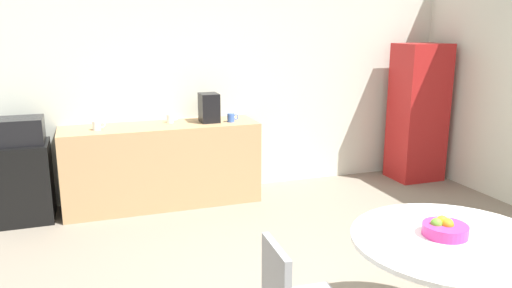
{
  "coord_description": "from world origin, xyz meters",
  "views": [
    {
      "loc": [
        -1.45,
        -2.69,
        1.96
      ],
      "look_at": [
        -0.08,
        1.28,
        0.95
      ],
      "focal_mm": 34.93,
      "sensor_mm": 36.0,
      "label": 1
    }
  ],
  "objects_px": {
    "round_table": "(451,257)",
    "mug_green": "(97,126)",
    "mini_fridge": "(24,182)",
    "microwave": "(18,131)",
    "fruit_bowl": "(445,229)",
    "coffee_maker": "(209,108)",
    "mug_white": "(231,118)",
    "locker_cabinet": "(418,113)",
    "mug_red": "(171,118)"
  },
  "relations": [
    {
      "from": "mini_fridge",
      "to": "mug_red",
      "type": "relative_size",
      "value": 6.21
    },
    {
      "from": "microwave",
      "to": "coffee_maker",
      "type": "relative_size",
      "value": 1.5
    },
    {
      "from": "mug_white",
      "to": "coffee_maker",
      "type": "relative_size",
      "value": 0.4
    },
    {
      "from": "fruit_bowl",
      "to": "coffee_maker",
      "type": "bearing_deg",
      "value": 102.41
    },
    {
      "from": "mug_white",
      "to": "mini_fridge",
      "type": "bearing_deg",
      "value": 177.86
    },
    {
      "from": "mini_fridge",
      "to": "fruit_bowl",
      "type": "bearing_deg",
      "value": -49.56
    },
    {
      "from": "locker_cabinet",
      "to": "mug_white",
      "type": "distance_m",
      "value": 2.48
    },
    {
      "from": "microwave",
      "to": "locker_cabinet",
      "type": "height_order",
      "value": "locker_cabinet"
    },
    {
      "from": "microwave",
      "to": "locker_cabinet",
      "type": "xyz_separation_m",
      "value": [
        4.66,
        -0.1,
        -0.06
      ]
    },
    {
      "from": "mug_green",
      "to": "coffee_maker",
      "type": "relative_size",
      "value": 0.4
    },
    {
      "from": "fruit_bowl",
      "to": "mug_red",
      "type": "relative_size",
      "value": 2.08
    },
    {
      "from": "mini_fridge",
      "to": "mug_white",
      "type": "xyz_separation_m",
      "value": [
        2.18,
        -0.08,
        0.55
      ]
    },
    {
      "from": "coffee_maker",
      "to": "mini_fridge",
      "type": "bearing_deg",
      "value": 180.0
    },
    {
      "from": "round_table",
      "to": "mug_white",
      "type": "bearing_deg",
      "value": 98.69
    },
    {
      "from": "mini_fridge",
      "to": "microwave",
      "type": "bearing_deg",
      "value": 0.0
    },
    {
      "from": "locker_cabinet",
      "to": "mug_white",
      "type": "height_order",
      "value": "locker_cabinet"
    },
    {
      "from": "round_table",
      "to": "mug_red",
      "type": "xyz_separation_m",
      "value": [
        -1.11,
        3.24,
        0.34
      ]
    },
    {
      "from": "mini_fridge",
      "to": "mug_white",
      "type": "relative_size",
      "value": 6.21
    },
    {
      "from": "round_table",
      "to": "mug_green",
      "type": "relative_size",
      "value": 9.29
    },
    {
      "from": "round_table",
      "to": "mug_red",
      "type": "bearing_deg",
      "value": 109.0
    },
    {
      "from": "mini_fridge",
      "to": "round_table",
      "type": "bearing_deg",
      "value": -49.86
    },
    {
      "from": "mini_fridge",
      "to": "microwave",
      "type": "xyz_separation_m",
      "value": [
        0.0,
        0.0,
        0.53
      ]
    },
    {
      "from": "fruit_bowl",
      "to": "coffee_maker",
      "type": "xyz_separation_m",
      "value": [
        -0.68,
        3.09,
        0.29
      ]
    },
    {
      "from": "round_table",
      "to": "fruit_bowl",
      "type": "height_order",
      "value": "fruit_bowl"
    },
    {
      "from": "locker_cabinet",
      "to": "mug_red",
      "type": "relative_size",
      "value": 13.44
    },
    {
      "from": "mini_fridge",
      "to": "microwave",
      "type": "relative_size",
      "value": 1.67
    },
    {
      "from": "round_table",
      "to": "mug_red",
      "type": "distance_m",
      "value": 3.44
    },
    {
      "from": "round_table",
      "to": "mug_white",
      "type": "height_order",
      "value": "mug_white"
    },
    {
      "from": "locker_cabinet",
      "to": "round_table",
      "type": "bearing_deg",
      "value": -123.41
    },
    {
      "from": "microwave",
      "to": "mug_green",
      "type": "xyz_separation_m",
      "value": [
        0.75,
        -0.06,
        0.02
      ]
    },
    {
      "from": "locker_cabinet",
      "to": "mug_red",
      "type": "height_order",
      "value": "locker_cabinet"
    },
    {
      "from": "mini_fridge",
      "to": "locker_cabinet",
      "type": "bearing_deg",
      "value": -1.23
    },
    {
      "from": "fruit_bowl",
      "to": "round_table",
      "type": "bearing_deg",
      "value": -70.54
    },
    {
      "from": "locker_cabinet",
      "to": "mug_red",
      "type": "distance_m",
      "value": 3.13
    },
    {
      "from": "microwave",
      "to": "locker_cabinet",
      "type": "distance_m",
      "value": 4.66
    },
    {
      "from": "microwave",
      "to": "coffee_maker",
      "type": "height_order",
      "value": "coffee_maker"
    },
    {
      "from": "coffee_maker",
      "to": "mug_white",
      "type": "bearing_deg",
      "value": -19.45
    },
    {
      "from": "mini_fridge",
      "to": "locker_cabinet",
      "type": "xyz_separation_m",
      "value": [
        4.66,
        -0.1,
        0.47
      ]
    },
    {
      "from": "mug_red",
      "to": "microwave",
      "type": "bearing_deg",
      "value": -176.51
    },
    {
      "from": "locker_cabinet",
      "to": "coffee_maker",
      "type": "height_order",
      "value": "locker_cabinet"
    },
    {
      "from": "round_table",
      "to": "mug_green",
      "type": "distance_m",
      "value": 3.64
    },
    {
      "from": "coffee_maker",
      "to": "fruit_bowl",
      "type": "bearing_deg",
      "value": -77.59
    },
    {
      "from": "mini_fridge",
      "to": "locker_cabinet",
      "type": "height_order",
      "value": "locker_cabinet"
    },
    {
      "from": "mini_fridge",
      "to": "mug_red",
      "type": "distance_m",
      "value": 1.63
    },
    {
      "from": "round_table",
      "to": "mug_green",
      "type": "xyz_separation_m",
      "value": [
        -1.9,
        3.08,
        0.34
      ]
    },
    {
      "from": "mini_fridge",
      "to": "coffee_maker",
      "type": "bearing_deg",
      "value": 0.0
    },
    {
      "from": "microwave",
      "to": "mug_green",
      "type": "bearing_deg",
      "value": -4.52
    },
    {
      "from": "locker_cabinet",
      "to": "round_table",
      "type": "xyz_separation_m",
      "value": [
        -2.01,
        -3.04,
        -0.26
      ]
    },
    {
      "from": "mini_fridge",
      "to": "microwave",
      "type": "height_order",
      "value": "microwave"
    },
    {
      "from": "microwave",
      "to": "fruit_bowl",
      "type": "relative_size",
      "value": 1.79
    }
  ]
}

